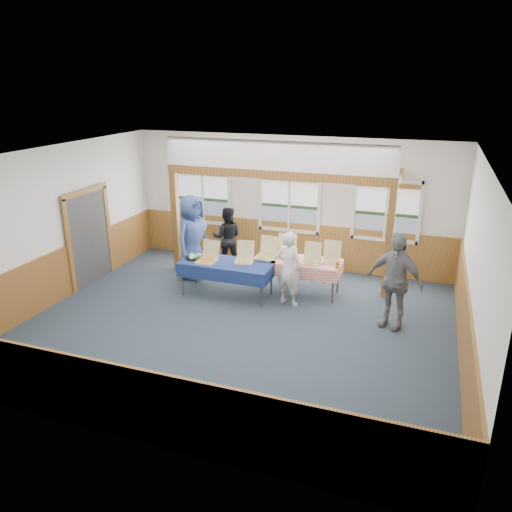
# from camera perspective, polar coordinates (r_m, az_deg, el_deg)

# --- Properties ---
(floor) EXTENTS (8.00, 8.00, 0.00)m
(floor) POSITION_cam_1_polar(r_m,az_deg,el_deg) (9.66, -2.04, -7.79)
(floor) COLOR #252F3C
(floor) RESTS_ON ground
(ceiling) EXTENTS (8.00, 8.00, 0.00)m
(ceiling) POSITION_cam_1_polar(r_m,az_deg,el_deg) (8.67, -2.30, 11.36)
(ceiling) COLOR white
(ceiling) RESTS_ON wall_back
(wall_back) EXTENTS (8.00, 0.00, 8.00)m
(wall_back) POSITION_cam_1_polar(r_m,az_deg,el_deg) (12.23, 3.88, 6.13)
(wall_back) COLOR silver
(wall_back) RESTS_ON floor
(wall_front) EXTENTS (8.00, 0.00, 8.00)m
(wall_front) POSITION_cam_1_polar(r_m,az_deg,el_deg) (6.17, -14.28, -8.44)
(wall_front) COLOR silver
(wall_front) RESTS_ON floor
(wall_left) EXTENTS (0.00, 8.00, 8.00)m
(wall_left) POSITION_cam_1_polar(r_m,az_deg,el_deg) (11.09, -21.81, 3.34)
(wall_left) COLOR silver
(wall_left) RESTS_ON floor
(wall_right) EXTENTS (0.00, 8.00, 8.00)m
(wall_right) POSITION_cam_1_polar(r_m,az_deg,el_deg) (8.50, 23.82, -1.66)
(wall_right) COLOR silver
(wall_right) RESTS_ON floor
(wainscot_back) EXTENTS (7.98, 0.05, 1.10)m
(wainscot_back) POSITION_cam_1_polar(r_m,az_deg,el_deg) (12.49, 3.74, 1.41)
(wainscot_back) COLOR brown
(wainscot_back) RESTS_ON floor
(wainscot_front) EXTENTS (7.98, 0.05, 1.10)m
(wainscot_front) POSITION_cam_1_polar(r_m,az_deg,el_deg) (6.73, -13.39, -16.28)
(wainscot_front) COLOR brown
(wainscot_front) RESTS_ON floor
(wainscot_left) EXTENTS (0.05, 6.98, 1.10)m
(wainscot_left) POSITION_cam_1_polar(r_m,az_deg,el_deg) (11.39, -21.06, -1.74)
(wainscot_left) COLOR brown
(wainscot_left) RESTS_ON floor
(wainscot_right) EXTENTS (0.05, 6.98, 1.10)m
(wainscot_right) POSITION_cam_1_polar(r_m,az_deg,el_deg) (8.90, 22.74, -7.96)
(wainscot_right) COLOR brown
(wainscot_right) RESTS_ON floor
(cased_opening) EXTENTS (0.06, 1.30, 2.10)m
(cased_opening) POSITION_cam_1_polar(r_m,az_deg,el_deg) (11.87, -18.55, 1.96)
(cased_opening) COLOR #383838
(cased_opening) RESTS_ON wall_left
(window_left) EXTENTS (1.56, 0.10, 1.46)m
(window_left) POSITION_cam_1_polar(r_m,az_deg,el_deg) (12.97, -6.07, 7.19)
(window_left) COLOR silver
(window_left) RESTS_ON wall_back
(window_mid) EXTENTS (1.56, 0.10, 1.46)m
(window_mid) POSITION_cam_1_polar(r_m,az_deg,el_deg) (12.17, 3.84, 6.44)
(window_mid) COLOR silver
(window_mid) RESTS_ON wall_back
(window_right) EXTENTS (1.56, 0.10, 1.46)m
(window_right) POSITION_cam_1_polar(r_m,az_deg,el_deg) (11.79, 14.70, 5.40)
(window_right) COLOR silver
(window_right) RESTS_ON wall_back
(post_left) EXTENTS (0.15, 0.15, 2.40)m
(post_left) POSITION_cam_1_polar(r_m,az_deg,el_deg) (12.17, -9.16, 3.90)
(post_left) COLOR #572913
(post_left) RESTS_ON floor
(post_right) EXTENTS (0.15, 0.15, 2.40)m
(post_right) POSITION_cam_1_polar(r_m,az_deg,el_deg) (10.79, 14.95, 1.44)
(post_right) COLOR #572913
(post_right) RESTS_ON floor
(cross_beam) EXTENTS (5.15, 0.18, 0.18)m
(cross_beam) POSITION_cam_1_polar(r_m,az_deg,el_deg) (10.92, 2.26, 9.30)
(cross_beam) COLOR #572913
(cross_beam) RESTS_ON post_left
(table_left) EXTENTS (2.05, 1.06, 0.76)m
(table_left) POSITION_cam_1_polar(r_m,az_deg,el_deg) (10.64, -3.36, -0.99)
(table_left) COLOR #383838
(table_left) RESTS_ON floor
(table_right) EXTENTS (1.87, 1.10, 0.76)m
(table_right) POSITION_cam_1_polar(r_m,az_deg,el_deg) (10.79, 5.04, -0.77)
(table_right) COLOR #383838
(table_right) RESTS_ON floor
(pizza_box_a) EXTENTS (0.41, 0.49, 0.42)m
(pizza_box_a) POSITION_cam_1_polar(r_m,az_deg,el_deg) (10.66, -5.57, -0.33)
(pizza_box_a) COLOR #CDB488
(pizza_box_a) RESTS_ON table_left
(pizza_box_b) EXTENTS (0.45, 0.52, 0.41)m
(pizza_box_b) POSITION_cam_1_polar(r_m,az_deg,el_deg) (10.62, -1.34, -0.32)
(pizza_box_b) COLOR #CDB488
(pizza_box_b) RESTS_ON table_left
(pizza_box_c) EXTENTS (0.43, 0.52, 0.44)m
(pizza_box_c) POSITION_cam_1_polar(r_m,az_deg,el_deg) (10.86, 1.11, 0.14)
(pizza_box_c) COLOR #CDB488
(pizza_box_c) RESTS_ON table_right
(pizza_box_d) EXTENTS (0.49, 0.56, 0.44)m
(pizza_box_d) POSITION_cam_1_polar(r_m,az_deg,el_deg) (11.01, 3.51, 0.39)
(pizza_box_d) COLOR #CDB488
(pizza_box_d) RESTS_ON table_right
(pizza_box_e) EXTENTS (0.38, 0.46, 0.40)m
(pizza_box_e) POSITION_cam_1_polar(r_m,az_deg,el_deg) (10.62, 6.26, -0.44)
(pizza_box_e) COLOR #CDB488
(pizza_box_e) RESTS_ON table_right
(pizza_box_f) EXTENTS (0.41, 0.48, 0.41)m
(pizza_box_f) POSITION_cam_1_polar(r_m,az_deg,el_deg) (10.75, 8.58, -0.30)
(pizza_box_f) COLOR #CDB488
(pizza_box_f) RESTS_ON table_right
(veggie_tray) EXTENTS (0.40, 0.40, 0.09)m
(veggie_tray) POSITION_cam_1_polar(r_m,az_deg,el_deg) (10.91, -7.01, -0.10)
(veggie_tray) COLOR black
(veggie_tray) RESTS_ON table_left
(drink_glass) EXTENTS (0.07, 0.07, 0.15)m
(drink_glass) POSITION_cam_1_polar(r_m,az_deg,el_deg) (10.35, 9.26, -1.06)
(drink_glass) COLOR #A7711B
(drink_glass) RESTS_ON table_right
(woman_white) EXTENTS (0.65, 0.51, 1.58)m
(woman_white) POSITION_cam_1_polar(r_m,az_deg,el_deg) (10.19, 3.80, -1.44)
(woman_white) COLOR silver
(woman_white) RESTS_ON floor
(woman_black) EXTENTS (0.88, 0.77, 1.52)m
(woman_black) POSITION_cam_1_polar(r_m,az_deg,el_deg) (12.28, -3.32, 2.13)
(woman_black) COLOR black
(woman_black) RESTS_ON floor
(man_blue) EXTENTS (0.81, 1.07, 1.98)m
(man_blue) POSITION_cam_1_polar(r_m,az_deg,el_deg) (11.63, -7.28, 2.18)
(man_blue) COLOR #354D85
(man_blue) RESTS_ON floor
(person_grey) EXTENTS (1.17, 0.81, 1.84)m
(person_grey) POSITION_cam_1_polar(r_m,az_deg,el_deg) (9.56, 15.55, -2.75)
(person_grey) COLOR slate
(person_grey) RESTS_ON floor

